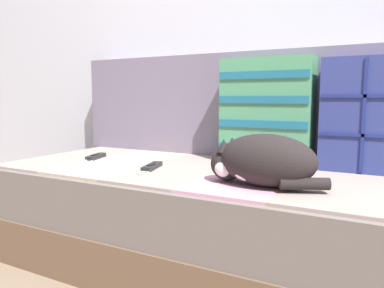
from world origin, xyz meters
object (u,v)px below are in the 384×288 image
sleeping_cat (260,161)px  game_remote_far (152,167)px  couch (257,223)px  game_remote_near (95,157)px  throw_pillow_striped (266,111)px

sleeping_cat → game_remote_far: size_ratio=1.91×
couch → sleeping_cat: sleeping_cat is taller
couch → game_remote_near: 0.78m
throw_pillow_striped → game_remote_near: bearing=-160.1°
sleeping_cat → game_remote_near: 0.84m
game_remote_far → throw_pillow_striped: bearing=44.2°
game_remote_near → game_remote_far: bearing=-12.5°
game_remote_near → game_remote_far: size_ratio=0.94×
game_remote_near → game_remote_far: (0.37, -0.08, 0.00)m
couch → throw_pillow_striped: 0.46m
throw_pillow_striped → sleeping_cat: 0.44m
throw_pillow_striped → sleeping_cat: throw_pillow_striped is taller
couch → sleeping_cat: 0.35m
game_remote_near → couch: bearing=4.3°
couch → throw_pillow_striped: throw_pillow_striped is taller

